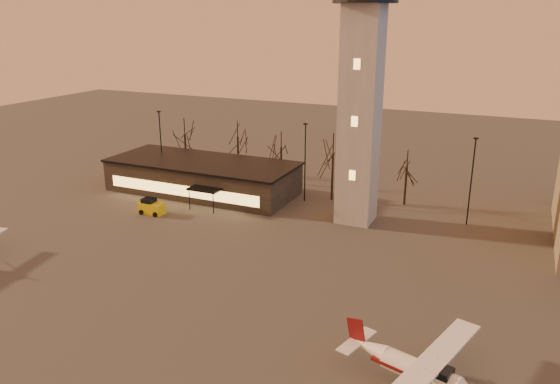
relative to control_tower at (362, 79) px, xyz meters
name	(u,v)px	position (x,y,z in m)	size (l,w,h in m)	color
ground	(229,362)	(0.00, -30.00, -16.33)	(220.00, 220.00, 0.00)	#3C3A37
control_tower	(362,79)	(0.00, 0.00, 0.00)	(6.80, 6.80, 32.60)	#9F9C97
terminal	(203,176)	(-21.99, 1.98, -14.17)	(25.40, 12.20, 4.30)	black
light_poles	(364,174)	(0.50, 1.00, -10.92)	(58.50, 12.25, 10.14)	black
tree_row	(281,144)	(-13.70, 9.16, -10.39)	(37.20, 9.20, 8.80)	black
cessna_front	(423,376)	(12.75, -27.68, -15.17)	(9.83, 12.19, 3.38)	white
service_cart	(152,208)	(-23.06, -7.93, -15.60)	(3.02, 1.96, 1.89)	yellow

